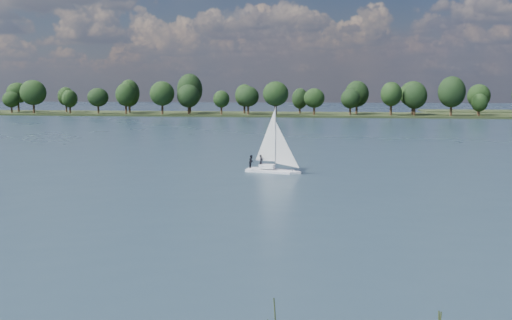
{
  "coord_description": "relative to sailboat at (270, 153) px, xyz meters",
  "views": [
    {
      "loc": [
        9.86,
        -28.56,
        10.73
      ],
      "look_at": [
        0.27,
        37.25,
        2.5
      ],
      "focal_mm": 40.0,
      "sensor_mm": 36.0,
      "label": 1
    }
  ],
  "objects": [
    {
      "name": "sailboat",
      "position": [
        0.0,
        0.0,
        0.0
      ],
      "size": [
        7.05,
        3.62,
        8.94
      ],
      "rotation": [
        0.0,
        0.0,
        -0.27
      ],
      "color": "white",
      "rests_on": "ground"
    },
    {
      "name": "ground",
      "position": [
        -1.08,
        55.5,
        -2.5
      ],
      "size": [
        700.0,
        700.0,
        0.0
      ],
      "primitive_type": "plane",
      "color": "#233342",
      "rests_on": "ground"
    },
    {
      "name": "treeline",
      "position": [
        -5.15,
        163.26,
        5.61
      ],
      "size": [
        562.61,
        74.13,
        18.53
      ],
      "color": "black",
      "rests_on": "ground"
    },
    {
      "name": "far_shore",
      "position": [
        -1.08,
        167.5,
        -2.5
      ],
      "size": [
        660.0,
        40.0,
        1.5
      ],
      "primitive_type": "cube",
      "color": "black",
      "rests_on": "ground"
    }
  ]
}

